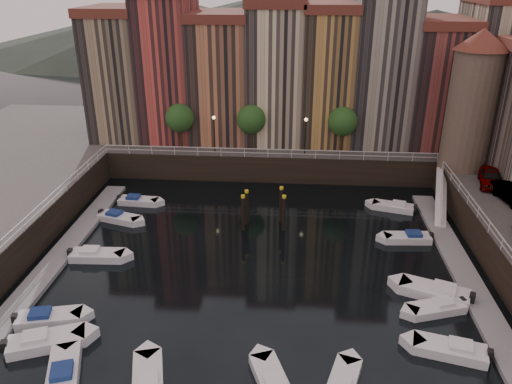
# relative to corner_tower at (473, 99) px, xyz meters

# --- Properties ---
(ground) EXTENTS (200.00, 200.00, 0.00)m
(ground) POSITION_rel_corner_tower_xyz_m (-20.00, -14.50, -10.19)
(ground) COLOR black
(ground) RESTS_ON ground
(quay_far) EXTENTS (80.00, 20.00, 3.00)m
(quay_far) POSITION_rel_corner_tower_xyz_m (-20.00, 11.50, -8.69)
(quay_far) COLOR black
(quay_far) RESTS_ON ground
(dock_left) EXTENTS (2.00, 28.00, 0.35)m
(dock_left) POSITION_rel_corner_tower_xyz_m (-36.20, -15.50, -10.02)
(dock_left) COLOR gray
(dock_left) RESTS_ON ground
(dock_right) EXTENTS (2.00, 28.00, 0.35)m
(dock_right) POSITION_rel_corner_tower_xyz_m (-3.80, -15.50, -10.02)
(dock_right) COLOR gray
(dock_right) RESTS_ON ground
(mountains) EXTENTS (145.00, 100.00, 18.00)m
(mountains) POSITION_rel_corner_tower_xyz_m (-18.28, 95.50, -2.28)
(mountains) COLOR #2D382D
(mountains) RESTS_ON ground
(far_terrace) EXTENTS (48.70, 10.30, 17.50)m
(far_terrace) POSITION_rel_corner_tower_xyz_m (-16.69, 9.00, 0.76)
(far_terrace) COLOR #937F5D
(far_terrace) RESTS_ON quay_far
(corner_tower) EXTENTS (5.20, 5.20, 13.80)m
(corner_tower) POSITION_rel_corner_tower_xyz_m (0.00, 0.00, 0.00)
(corner_tower) COLOR #6B5B4C
(corner_tower) RESTS_ON quay_right
(promenade_trees) EXTENTS (21.20, 3.20, 5.20)m
(promenade_trees) POSITION_rel_corner_tower_xyz_m (-21.33, 3.70, -3.61)
(promenade_trees) COLOR black
(promenade_trees) RESTS_ON quay_far
(street_lamps) EXTENTS (10.36, 0.36, 4.18)m
(street_lamps) POSITION_rel_corner_tower_xyz_m (-21.00, 2.70, -4.30)
(street_lamps) COLOR black
(street_lamps) RESTS_ON quay_far
(railings) EXTENTS (36.08, 34.04, 0.52)m
(railings) POSITION_rel_corner_tower_xyz_m (-20.00, -9.62, -6.41)
(railings) COLOR white
(railings) RESTS_ON ground
(gangway) EXTENTS (2.78, 8.32, 3.73)m
(gangway) POSITION_rel_corner_tower_xyz_m (-2.90, -4.50, -8.28)
(gangway) COLOR white
(gangway) RESTS_ON ground
(mooring_pilings) EXTENTS (4.00, 2.50, 3.78)m
(mooring_pilings) POSITION_rel_corner_tower_xyz_m (-19.79, -8.79, -8.54)
(mooring_pilings) COLOR black
(mooring_pilings) RESTS_ON ground
(boat_left_0) EXTENTS (4.98, 3.34, 1.13)m
(boat_left_0) POSITION_rel_corner_tower_xyz_m (-32.47, -25.92, -9.81)
(boat_left_0) COLOR white
(boat_left_0) RESTS_ON ground
(boat_left_1) EXTENTS (4.58, 2.54, 1.02)m
(boat_left_1) POSITION_rel_corner_tower_xyz_m (-33.35, -23.64, -9.85)
(boat_left_1) COLOR white
(boat_left_1) RESTS_ON ground
(boat_left_2) EXTENTS (4.61, 1.86, 1.05)m
(boat_left_2) POSITION_rel_corner_tower_xyz_m (-33.09, -15.57, -9.84)
(boat_left_2) COLOR white
(boat_left_2) RESTS_ON ground
(boat_left_3) EXTENTS (4.35, 2.62, 0.98)m
(boat_left_3) POSITION_rel_corner_tower_xyz_m (-33.50, -8.76, -9.87)
(boat_left_3) COLOR white
(boat_left_3) RESTS_ON ground
(boat_left_4) EXTENTS (4.22, 1.74, 0.96)m
(boat_left_4) POSITION_rel_corner_tower_xyz_m (-32.81, -4.95, -9.87)
(boat_left_4) COLOR white
(boat_left_4) RESTS_ON ground
(boat_right_0) EXTENTS (4.73, 2.69, 1.06)m
(boat_right_0) POSITION_rel_corner_tower_xyz_m (-7.23, -24.71, -9.84)
(boat_right_0) COLOR white
(boat_right_0) RESTS_ON ground
(boat_right_1) EXTENTS (4.28, 2.66, 0.96)m
(boat_right_1) POSITION_rel_corner_tower_xyz_m (-7.04, -20.49, -9.87)
(boat_right_1) COLOR white
(boat_right_1) RESTS_ON ground
(boat_right_2) EXTENTS (5.23, 3.53, 1.18)m
(boat_right_2) POSITION_rel_corner_tower_xyz_m (-6.69, -18.70, -9.80)
(boat_right_2) COLOR white
(boat_right_2) RESTS_ON ground
(boat_right_3) EXTENTS (4.26, 1.79, 0.97)m
(boat_right_3) POSITION_rel_corner_tower_xyz_m (-7.03, -10.59, -9.87)
(boat_right_3) COLOR white
(boat_right_3) RESTS_ON ground
(boat_right_4) EXTENTS (4.32, 2.54, 0.97)m
(boat_right_4) POSITION_rel_corner_tower_xyz_m (-7.19, -4.37, -9.87)
(boat_right_4) COLOR white
(boat_right_4) RESTS_ON ground
(boat_near_0) EXTENTS (3.02, 4.79, 1.08)m
(boat_near_0) POSITION_rel_corner_tower_xyz_m (-30.20, -28.30, -9.83)
(boat_near_0) COLOR white
(boat_near_0) RESTS_ON ground
(boat_near_1) EXTENTS (2.81, 4.77, 1.07)m
(boat_near_1) POSITION_rel_corner_tower_xyz_m (-25.11, -28.67, -9.83)
(boat_near_1) COLOR white
(boat_near_1) RESTS_ON ground
(boat_near_2) EXTENTS (2.94, 4.43, 1.00)m
(boat_near_2) POSITION_rel_corner_tower_xyz_m (-18.07, -28.14, -9.86)
(boat_near_2) COLOR white
(boat_near_2) RESTS_ON ground
(boat_near_3) EXTENTS (2.60, 4.25, 0.95)m
(boat_near_3) POSITION_rel_corner_tower_xyz_m (-14.14, -27.99, -9.87)
(boat_near_3) COLOR white
(boat_near_3) RESTS_ON ground
(car_a) EXTENTS (3.01, 5.05, 1.61)m
(car_a) POSITION_rel_corner_tower_xyz_m (1.27, -4.74, -6.39)
(car_a) COLOR gray
(car_a) RESTS_ON quay_right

